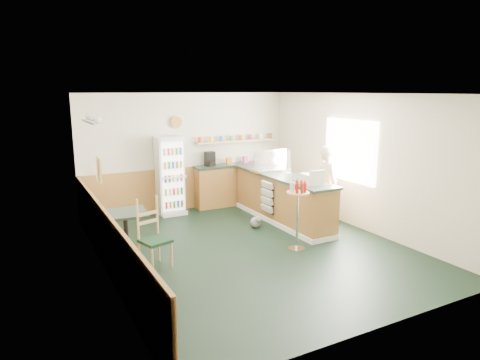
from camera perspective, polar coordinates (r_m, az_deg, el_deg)
ground at (r=7.73m, az=1.54°, el=-9.00°), size 6.00×6.00×0.00m
room_envelope at (r=7.86m, az=-2.47°, el=2.87°), size 5.04×6.02×2.72m
service_counter at (r=9.14m, az=5.62°, el=-2.71°), size 0.68×3.01×1.01m
back_counter at (r=10.49m, az=-0.32°, el=-0.26°), size 2.24×0.42×1.69m
drinks_fridge at (r=9.69m, az=-9.29°, el=0.55°), size 0.58×0.51×1.75m
display_case at (r=9.38m, az=4.06°, el=2.56°), size 0.81×0.42×0.46m
cash_register at (r=8.20m, az=9.54°, el=0.14°), size 0.37×0.39×0.20m
shopkeeper at (r=8.97m, az=11.62°, el=-0.75°), size 0.51×0.63×1.66m
condiment_stand at (r=7.46m, az=7.71°, el=-3.20°), size 0.39×0.39×1.22m
newspaper_rack at (r=8.95m, az=3.64°, el=-2.32°), size 0.09×0.41×0.66m
cafe_table at (r=7.44m, az=-15.00°, el=-5.83°), size 0.78×0.78×0.77m
cafe_chair at (r=6.92m, az=-11.51°, el=-6.65°), size 0.52×0.52×1.12m
dog_doorstop at (r=8.76m, az=2.18°, el=-5.59°), size 0.22×0.29×0.27m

